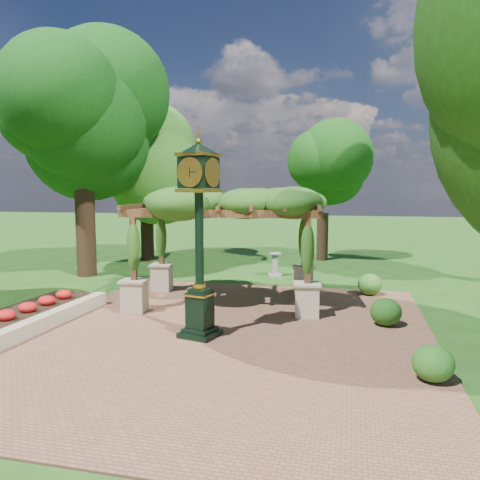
# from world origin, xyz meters

# --- Properties ---
(ground) EXTENTS (120.00, 120.00, 0.00)m
(ground) POSITION_xyz_m (0.00, 0.00, 0.00)
(ground) COLOR #1E4714
(ground) RESTS_ON ground
(brick_plaza) EXTENTS (10.00, 12.00, 0.04)m
(brick_plaza) POSITION_xyz_m (0.00, 1.00, 0.02)
(brick_plaza) COLOR brown
(brick_plaza) RESTS_ON ground
(border_wall) EXTENTS (0.35, 5.00, 0.40)m
(border_wall) POSITION_xyz_m (-4.60, 0.50, 0.20)
(border_wall) COLOR #C6B793
(border_wall) RESTS_ON ground
(flower_bed) EXTENTS (1.50, 5.00, 0.36)m
(flower_bed) POSITION_xyz_m (-5.50, 0.50, 0.18)
(flower_bed) COLOR red
(flower_bed) RESTS_ON ground
(pedestal_clock) EXTENTS (1.12, 1.12, 4.72)m
(pedestal_clock) POSITION_xyz_m (-0.53, 0.54, 2.82)
(pedestal_clock) COLOR black
(pedestal_clock) RESTS_ON brick_plaza
(pergola) EXTENTS (6.20, 4.35, 3.63)m
(pergola) POSITION_xyz_m (-0.85, 4.14, 2.98)
(pergola) COLOR beige
(pergola) RESTS_ON brick_plaza
(sundial) EXTENTS (0.66, 0.66, 0.98)m
(sundial) POSITION_xyz_m (-0.10, 9.16, 0.43)
(sundial) COLOR gray
(sundial) RESTS_ON ground
(shrub_front) EXTENTS (0.97, 0.97, 0.68)m
(shrub_front) POSITION_xyz_m (4.51, -1.03, 0.38)
(shrub_front) COLOR #28621C
(shrub_front) RESTS_ON brick_plaza
(shrub_mid) EXTENTS (0.92, 0.92, 0.73)m
(shrub_mid) POSITION_xyz_m (3.91, 2.54, 0.40)
(shrub_mid) COLOR #1D4A14
(shrub_mid) RESTS_ON brick_plaza
(shrub_back) EXTENTS (0.92, 0.92, 0.73)m
(shrub_back) POSITION_xyz_m (3.63, 6.22, 0.40)
(shrub_back) COLOR #2D651D
(shrub_back) RESTS_ON brick_plaza
(tree_west_near) EXTENTS (5.08, 5.08, 9.95)m
(tree_west_near) POSITION_xyz_m (-7.83, 7.45, 6.82)
(tree_west_near) COLOR #342015
(tree_west_near) RESTS_ON ground
(tree_west_far) EXTENTS (4.37, 4.37, 7.39)m
(tree_west_far) POSITION_xyz_m (-7.23, 12.16, 5.08)
(tree_west_far) COLOR black
(tree_west_far) RESTS_ON ground
(tree_north) EXTENTS (3.91, 3.91, 6.27)m
(tree_north) POSITION_xyz_m (1.52, 14.38, 4.31)
(tree_north) COLOR #382416
(tree_north) RESTS_ON ground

